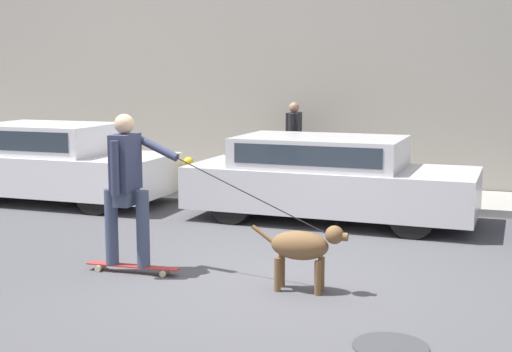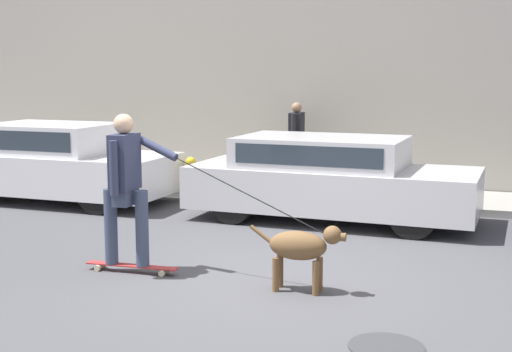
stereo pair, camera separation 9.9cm
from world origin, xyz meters
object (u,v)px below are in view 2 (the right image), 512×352
parked_car_1 (330,179)px  pedestrian_with_bag (296,141)px  dog (301,247)px  fire_hydrant (191,178)px  parked_car_0 (57,164)px  skateboarder (126,183)px

parked_car_1 → pedestrian_with_bag: 2.61m
dog → pedestrian_with_bag: (-1.76, 5.82, 0.50)m
fire_hydrant → parked_car_0: bearing=-160.7°
parked_car_1 → skateboarder: (-1.48, -3.50, 0.39)m
dog → skateboarder: size_ratio=0.35×
parked_car_0 → pedestrian_with_bag: bearing=32.8°
skateboarder → dog: bearing=-3.9°
parked_car_0 → parked_car_1: bearing=0.6°
dog → pedestrian_with_bag: size_ratio=0.66×
parked_car_1 → dog: parked_car_1 is taller
parked_car_1 → skateboarder: 3.82m
pedestrian_with_bag → skateboarder: bearing=81.7°
parked_car_1 → fire_hydrant: parked_car_1 is taller
parked_car_0 → skateboarder: size_ratio=1.39×
parked_car_1 → pedestrian_with_bag: bearing=119.2°
dog → fire_hydrant: fire_hydrant is taller
parked_car_0 → pedestrian_with_bag: 4.32m
pedestrian_with_bag → fire_hydrant: pedestrian_with_bag is taller
dog → parked_car_1: bearing=97.5°
pedestrian_with_bag → parked_car_0: bearing=26.7°
fire_hydrant → parked_car_1: bearing=-16.1°
dog → skateboarder: bearing=177.6°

